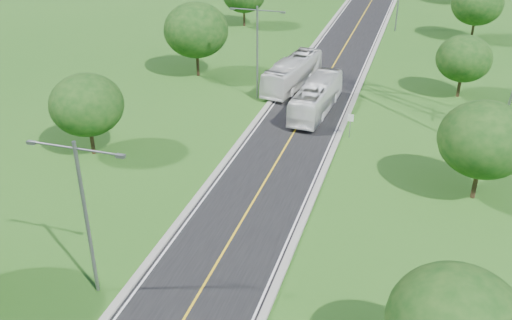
{
  "coord_description": "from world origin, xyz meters",
  "views": [
    {
      "loc": [
        11.08,
        -10.9,
        23.03
      ],
      "look_at": [
        -0.15,
        25.56,
        3.0
      ],
      "focal_mm": 40.0,
      "sensor_mm": 36.0,
      "label": 1
    }
  ],
  "objects": [
    {
      "name": "tree_rb",
      "position": [
        16.0,
        30.0,
        4.95
      ],
      "size": [
        6.72,
        6.72,
        7.82
      ],
      "color": "black",
      "rests_on": "ground"
    },
    {
      "name": "tree_rc",
      "position": [
        15.0,
        52.0,
        4.33
      ],
      "size": [
        5.88,
        5.88,
        6.84
      ],
      "color": "black",
      "rests_on": "ground"
    },
    {
      "name": "curb_left",
      "position": [
        -4.25,
        66.0,
        0.11
      ],
      "size": [
        0.5,
        150.0,
        0.22
      ],
      "primitive_type": "cube",
      "color": "gray",
      "rests_on": "ground"
    },
    {
      "name": "road",
      "position": [
        0.0,
        66.0,
        0.03
      ],
      "size": [
        8.0,
        150.0,
        0.06
      ],
      "primitive_type": "cube",
      "color": "black",
      "rests_on": "ground"
    },
    {
      "name": "tree_lb",
      "position": [
        -16.0,
        28.0,
        4.64
      ],
      "size": [
        6.3,
        6.3,
        7.33
      ],
      "color": "black",
      "rests_on": "ground"
    },
    {
      "name": "tree_lc",
      "position": [
        -15.0,
        50.0,
        5.58
      ],
      "size": [
        7.56,
        7.56,
        8.79
      ],
      "color": "black",
      "rests_on": "ground"
    },
    {
      "name": "curb_right",
      "position": [
        4.25,
        66.0,
        0.11
      ],
      "size": [
        0.5,
        150.0,
        0.22
      ],
      "primitive_type": "cube",
      "color": "gray",
      "rests_on": "ground"
    },
    {
      "name": "speed_limit_sign",
      "position": [
        5.2,
        37.98,
        1.6
      ],
      "size": [
        0.55,
        0.09,
        2.4
      ],
      "color": "slate",
      "rests_on": "ground"
    },
    {
      "name": "bus_inbound",
      "position": [
        -3.2,
        49.58,
        1.7
      ],
      "size": [
        4.57,
        12.08,
        3.28
      ],
      "primitive_type": "imported",
      "rotation": [
        0.0,
        0.0,
        -0.16
      ],
      "color": "white",
      "rests_on": "road"
    },
    {
      "name": "streetlight_near_left",
      "position": [
        -6.0,
        12.0,
        5.94
      ],
      "size": [
        5.9,
        0.25,
        10.0
      ],
      "color": "slate",
      "rests_on": "ground"
    },
    {
      "name": "tree_rd",
      "position": [
        17.0,
        76.0,
        5.27
      ],
      "size": [
        7.14,
        7.14,
        8.3
      ],
      "color": "black",
      "rests_on": "ground"
    },
    {
      "name": "bus_outbound",
      "position": [
        0.95,
        42.98,
        1.68
      ],
      "size": [
        3.46,
        11.77,
        3.24
      ],
      "primitive_type": "imported",
      "rotation": [
        0.0,
        0.0,
        3.08
      ],
      "color": "white",
      "rests_on": "road"
    },
    {
      "name": "streetlight_mid_left",
      "position": [
        -6.0,
        45.0,
        5.94
      ],
      "size": [
        5.9,
        0.25,
        10.0
      ],
      "color": "slate",
      "rests_on": "ground"
    },
    {
      "name": "ground",
      "position": [
        0.0,
        60.0,
        0.0
      ],
      "size": [
        260.0,
        260.0,
        0.0
      ],
      "primitive_type": "plane",
      "color": "#265718",
      "rests_on": "ground"
    }
  ]
}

